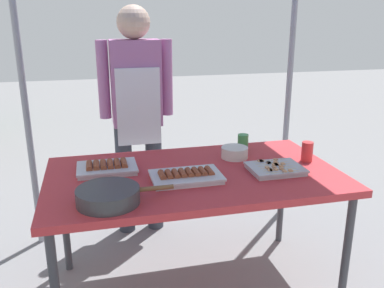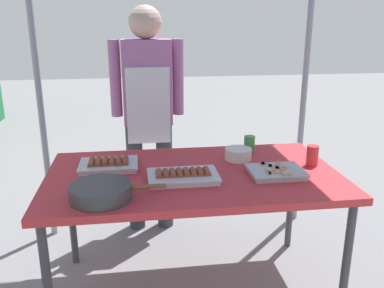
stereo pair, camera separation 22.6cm
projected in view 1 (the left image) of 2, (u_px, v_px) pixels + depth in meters
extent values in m
plane|color=slate|center=(194.00, 288.00, 2.49)|extent=(18.00, 18.00, 0.00)
cube|color=#C63338|center=(194.00, 176.00, 2.27)|extent=(1.60, 0.90, 0.04)
cylinder|color=#3F3F44|center=(346.00, 255.00, 2.19)|extent=(0.04, 0.04, 0.71)
cylinder|color=#3F3F44|center=(65.00, 220.00, 2.57)|extent=(0.04, 0.04, 0.71)
cylinder|color=#3F3F44|center=(281.00, 196.00, 2.91)|extent=(0.04, 0.04, 0.71)
cylinder|color=gray|center=(24.00, 95.00, 2.69)|extent=(0.04, 0.04, 2.16)
cylinder|color=gray|center=(289.00, 84.00, 3.12)|extent=(0.04, 0.04, 2.16)
cube|color=silver|center=(186.00, 178.00, 2.16)|extent=(0.36, 0.22, 0.02)
cube|color=silver|center=(186.00, 175.00, 2.15)|extent=(0.37, 0.24, 0.01)
cylinder|color=brown|center=(162.00, 176.00, 2.12)|extent=(0.03, 0.10, 0.03)
cylinder|color=brown|center=(169.00, 175.00, 2.13)|extent=(0.03, 0.10, 0.03)
cylinder|color=brown|center=(176.00, 174.00, 2.14)|extent=(0.03, 0.10, 0.03)
cylinder|color=brown|center=(183.00, 174.00, 2.15)|extent=(0.03, 0.10, 0.03)
cylinder|color=brown|center=(189.00, 173.00, 2.15)|extent=(0.03, 0.10, 0.03)
cylinder|color=brown|center=(196.00, 172.00, 2.16)|extent=(0.03, 0.10, 0.03)
cylinder|color=brown|center=(203.00, 172.00, 2.17)|extent=(0.03, 0.10, 0.03)
cylinder|color=brown|center=(209.00, 171.00, 2.18)|extent=(0.03, 0.10, 0.03)
cube|color=#ADADB2|center=(275.00, 170.00, 2.27)|extent=(0.28, 0.22, 0.02)
cube|color=#ADADB2|center=(275.00, 167.00, 2.27)|extent=(0.29, 0.23, 0.01)
cylinder|color=tan|center=(283.00, 172.00, 2.18)|extent=(0.19, 0.01, 0.01)
cube|color=tan|center=(285.00, 172.00, 2.19)|extent=(0.02, 0.02, 0.02)
cube|color=tan|center=(290.00, 172.00, 2.19)|extent=(0.02, 0.02, 0.02)
cylinder|color=tan|center=(280.00, 170.00, 2.22)|extent=(0.19, 0.01, 0.01)
cube|color=tan|center=(276.00, 170.00, 2.21)|extent=(0.02, 0.02, 0.02)
cube|color=tan|center=(271.00, 171.00, 2.21)|extent=(0.02, 0.02, 0.02)
cube|color=tan|center=(270.00, 171.00, 2.20)|extent=(0.02, 0.02, 0.02)
cube|color=tan|center=(282.00, 170.00, 2.22)|extent=(0.02, 0.02, 0.02)
cylinder|color=tan|center=(277.00, 168.00, 2.25)|extent=(0.19, 0.01, 0.01)
cube|color=tan|center=(267.00, 169.00, 2.24)|extent=(0.02, 0.02, 0.02)
cube|color=tan|center=(274.00, 168.00, 2.25)|extent=(0.02, 0.02, 0.02)
cube|color=tan|center=(281.00, 167.00, 2.26)|extent=(0.02, 0.02, 0.02)
cylinder|color=tan|center=(274.00, 165.00, 2.28)|extent=(0.19, 0.01, 0.01)
cube|color=tan|center=(277.00, 165.00, 2.29)|extent=(0.02, 0.02, 0.02)
cube|color=tan|center=(283.00, 165.00, 2.30)|extent=(0.02, 0.02, 0.02)
cube|color=tan|center=(276.00, 165.00, 2.29)|extent=(0.02, 0.02, 0.02)
cube|color=tan|center=(274.00, 165.00, 2.28)|extent=(0.02, 0.02, 0.02)
cylinder|color=tan|center=(271.00, 163.00, 2.32)|extent=(0.19, 0.01, 0.01)
cube|color=tan|center=(275.00, 163.00, 2.32)|extent=(0.02, 0.02, 0.02)
cube|color=tan|center=(268.00, 164.00, 2.31)|extent=(0.02, 0.02, 0.02)
cube|color=tan|center=(269.00, 164.00, 2.31)|extent=(0.02, 0.02, 0.02)
cylinder|color=tan|center=(269.00, 161.00, 2.35)|extent=(0.19, 0.01, 0.01)
cube|color=tan|center=(262.00, 162.00, 2.34)|extent=(0.02, 0.02, 0.02)
cube|color=tan|center=(261.00, 162.00, 2.34)|extent=(0.02, 0.02, 0.02)
cube|color=tan|center=(276.00, 161.00, 2.36)|extent=(0.02, 0.02, 0.02)
cube|color=tan|center=(260.00, 162.00, 2.34)|extent=(0.02, 0.02, 0.02)
cube|color=silver|center=(107.00, 169.00, 2.28)|extent=(0.31, 0.22, 0.02)
cube|color=silver|center=(107.00, 167.00, 2.27)|extent=(0.33, 0.23, 0.01)
cylinder|color=brown|center=(89.00, 166.00, 2.25)|extent=(0.03, 0.12, 0.03)
cylinder|color=brown|center=(96.00, 166.00, 2.26)|extent=(0.03, 0.12, 0.03)
cylinder|color=brown|center=(103.00, 165.00, 2.27)|extent=(0.03, 0.12, 0.03)
cylinder|color=brown|center=(110.00, 165.00, 2.28)|extent=(0.03, 0.12, 0.03)
cylinder|color=brown|center=(117.00, 164.00, 2.28)|extent=(0.03, 0.12, 0.03)
cylinder|color=brown|center=(124.00, 163.00, 2.29)|extent=(0.03, 0.12, 0.03)
cylinder|color=#38383A|center=(108.00, 196.00, 1.88)|extent=(0.29, 0.29, 0.07)
cylinder|color=brown|center=(157.00, 188.00, 1.93)|extent=(0.16, 0.02, 0.02)
cylinder|color=#386B33|center=(108.00, 190.00, 1.87)|extent=(0.27, 0.27, 0.01)
cylinder|color=silver|center=(235.00, 152.00, 2.49)|extent=(0.16, 0.16, 0.07)
cylinder|color=#3F994C|center=(243.00, 142.00, 2.65)|extent=(0.07, 0.07, 0.10)
cylinder|color=red|center=(307.00, 152.00, 2.42)|extent=(0.07, 0.07, 0.12)
cylinder|color=#333842|center=(125.00, 179.00, 3.04)|extent=(0.12, 0.12, 0.83)
cylinder|color=#333842|center=(154.00, 177.00, 3.09)|extent=(0.12, 0.12, 0.83)
cube|color=#B26B9E|center=(136.00, 83.00, 2.86)|extent=(0.34, 0.20, 0.59)
cube|color=white|center=(139.00, 107.00, 2.80)|extent=(0.30, 0.02, 0.53)
cylinder|color=#B26B9E|center=(103.00, 80.00, 2.80)|extent=(0.08, 0.08, 0.53)
cylinder|color=#B26B9E|center=(167.00, 78.00, 2.90)|extent=(0.08, 0.08, 0.53)
sphere|color=#D8B293|center=(133.00, 22.00, 2.74)|extent=(0.23, 0.23, 0.23)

